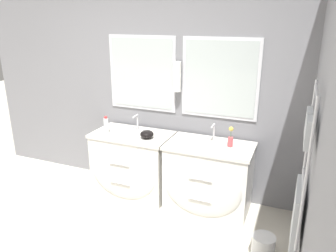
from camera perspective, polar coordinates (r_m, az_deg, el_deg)
wall_back at (r=3.94m, az=-1.39°, el=7.03°), size 4.99×0.16×2.60m
wall_right at (r=2.56m, az=24.73°, el=-1.32°), size 0.13×3.91×2.60m
vanity_left at (r=4.00m, az=-6.32°, el=-6.53°), size 0.93×0.61×0.78m
vanity_right at (r=3.68m, az=6.94°, el=-8.91°), size 0.93×0.61×0.78m
faucet_left at (r=3.96m, az=-5.42°, el=0.61°), size 0.17×0.12×0.20m
faucet_right at (r=3.63m, az=7.94°, el=-1.14°), size 0.17×0.12×0.20m
toiletry_bottle at (r=3.93m, az=-10.72°, el=0.17°), size 0.06×0.06×0.20m
amenity_bowl at (r=3.70m, az=-3.70°, el=-1.45°), size 0.15×0.15×0.09m
flower_vase at (r=3.50m, az=10.84°, el=-2.12°), size 0.05×0.05×0.22m
soap_dish at (r=3.48m, az=2.51°, el=-3.27°), size 0.10×0.07×0.04m
waste_bin at (r=3.26m, az=16.24°, el=-19.50°), size 0.21×0.21×0.23m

